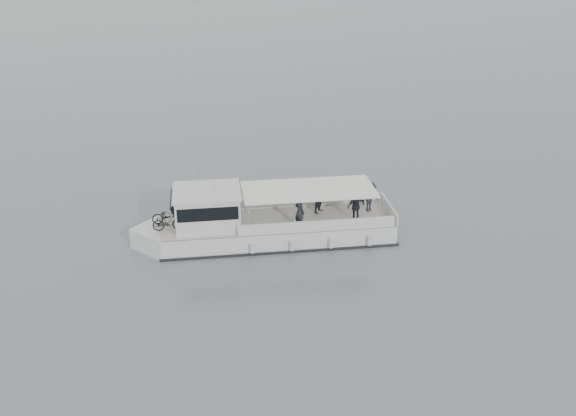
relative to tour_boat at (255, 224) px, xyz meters
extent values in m
plane|color=slate|center=(6.33, -0.40, -0.86)|extent=(1400.00, 1400.00, 0.00)
cube|color=white|center=(1.09, -0.10, -0.45)|extent=(11.20, 3.91, 1.19)
cube|color=white|center=(-4.38, 0.40, -0.45)|extent=(2.97, 2.97, 1.19)
cube|color=beige|center=(1.09, -0.10, 0.14)|extent=(11.20, 3.91, 0.05)
cube|color=black|center=(1.09, -0.10, -0.82)|extent=(11.40, 4.04, 0.16)
cube|color=white|center=(2.86, 1.15, 0.42)|extent=(7.30, 0.75, 0.55)
cube|color=white|center=(2.60, -1.65, 0.42)|extent=(7.30, 0.75, 0.55)
cube|color=white|center=(6.52, -0.59, 0.42)|extent=(0.36, 2.93, 0.55)
cube|color=white|center=(-2.19, 0.20, 0.97)|extent=(3.14, 2.73, 1.65)
cube|color=black|center=(-3.60, 0.33, 1.10)|extent=(0.72, 2.33, 1.06)
cube|color=black|center=(-2.19, 0.20, 1.24)|extent=(2.96, 2.75, 0.64)
cube|color=white|center=(-2.19, 0.20, 1.84)|extent=(3.34, 2.93, 0.09)
cube|color=white|center=(2.55, -0.23, 1.65)|extent=(6.45, 3.30, 0.07)
cylinder|color=silver|center=(-0.48, -1.24, 0.90)|extent=(0.06, 0.06, 1.51)
cylinder|color=silver|center=(-0.25, 1.31, 0.90)|extent=(0.06, 0.06, 1.51)
cylinder|color=silver|center=(5.35, -1.77, 0.90)|extent=(0.06, 0.06, 1.51)
cylinder|color=silver|center=(5.58, 0.78, 0.90)|extent=(0.06, 0.06, 1.51)
cylinder|color=silver|center=(-2.66, 1.07, 3.03)|extent=(0.03, 0.03, 2.38)
cylinder|color=silver|center=(-1.88, -0.47, 2.84)|extent=(0.03, 0.03, 2.01)
cylinder|color=silver|center=(-0.42, -1.58, -0.41)|extent=(0.24, 0.24, 0.46)
cylinder|color=silver|center=(1.40, -1.75, -0.41)|extent=(0.24, 0.24, 0.46)
cylinder|color=silver|center=(3.22, -1.91, -0.41)|extent=(0.24, 0.24, 0.46)
cylinder|color=silver|center=(5.05, -2.08, -0.41)|extent=(0.24, 0.24, 0.46)
imported|color=black|center=(-3.98, 0.73, 0.56)|extent=(1.61, 0.69, 0.82)
imported|color=black|center=(-4.05, 0.00, 0.58)|extent=(1.48, 0.54, 0.87)
imported|color=#242630|center=(1.93, -1.00, 0.91)|extent=(0.60, 0.67, 1.54)
imported|color=#242630|center=(3.34, 0.34, 0.91)|extent=(0.95, 0.93, 1.54)
imported|color=#242630|center=(4.69, -0.98, 0.91)|extent=(0.95, 0.53, 1.54)
imported|color=#242630|center=(5.68, -0.15, 0.91)|extent=(1.14, 0.91, 1.54)
camera|label=1|loc=(-4.65, -27.02, 13.51)|focal=40.00mm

